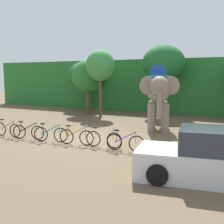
# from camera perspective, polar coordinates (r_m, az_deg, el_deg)

# --- Properties ---
(ground_plane) EXTENTS (80.00, 80.00, 0.00)m
(ground_plane) POSITION_cam_1_polar(r_m,az_deg,el_deg) (14.25, -4.86, -5.46)
(ground_plane) COLOR brown
(foliage_hedge) EXTENTS (36.00, 6.00, 4.59)m
(foliage_hedge) POSITION_cam_1_polar(r_m,az_deg,el_deg) (27.19, 11.02, 5.43)
(foliage_hedge) COLOR #28702D
(foliage_hedge) RESTS_ON ground
(tree_right) EXTENTS (3.47, 3.47, 4.52)m
(tree_right) POSITION_cam_1_polar(r_m,az_deg,el_deg) (26.36, -5.13, 7.38)
(tree_right) COLOR brown
(tree_right) RESTS_ON ground
(tree_far_left) EXTENTS (2.57, 2.57, 4.44)m
(tree_far_left) POSITION_cam_1_polar(r_m,az_deg,el_deg) (23.01, -4.98, 7.16)
(tree_far_left) COLOR brown
(tree_far_left) RESTS_ON ground
(tree_center) EXTENTS (2.21, 2.21, 5.11)m
(tree_center) POSITION_cam_1_polar(r_m,az_deg,el_deg) (21.54, -2.40, 9.33)
(tree_center) COLOR brown
(tree_center) RESTS_ON ground
(tree_left) EXTENTS (3.37, 3.37, 5.59)m
(tree_left) POSITION_cam_1_polar(r_m,az_deg,el_deg) (22.73, 10.45, 9.62)
(tree_left) COLOR brown
(tree_left) RESTS_ON ground
(elephant) EXTENTS (2.72, 4.23, 3.78)m
(elephant) POSITION_cam_1_polar(r_m,az_deg,el_deg) (16.43, 9.42, 3.94)
(elephant) COLOR gray
(elephant) RESTS_ON ground
(bike_pink) EXTENTS (1.71, 0.52, 0.92)m
(bike_pink) POSITION_cam_1_polar(r_m,az_deg,el_deg) (15.65, -20.46, -3.31)
(bike_pink) COLOR black
(bike_pink) RESTS_ON ground
(bike_black) EXTENTS (1.67, 0.59, 0.92)m
(bike_black) POSITION_cam_1_polar(r_m,az_deg,el_deg) (14.67, -16.66, -3.84)
(bike_black) COLOR black
(bike_black) RESTS_ON ground
(bike_teal) EXTENTS (1.65, 0.65, 0.92)m
(bike_teal) POSITION_cam_1_polar(r_m,az_deg,el_deg) (13.82, -12.38, -4.38)
(bike_teal) COLOR black
(bike_teal) RESTS_ON ground
(bike_orange) EXTENTS (1.70, 0.52, 0.92)m
(bike_orange) POSITION_cam_1_polar(r_m,az_deg,el_deg) (13.03, -7.27, -4.98)
(bike_orange) COLOR black
(bike_orange) RESTS_ON ground
(bike_white) EXTENTS (1.71, 0.52, 0.92)m
(bike_white) POSITION_cam_1_polar(r_m,az_deg,el_deg) (12.47, -1.74, -5.48)
(bike_white) COLOR black
(bike_white) RESTS_ON ground
(bike_purple) EXTENTS (1.71, 0.52, 0.92)m
(bike_purple) POSITION_cam_1_polar(r_m,az_deg,el_deg) (11.85, 2.71, -6.17)
(bike_purple) COLOR black
(bike_purple) RESTS_ON ground
(parked_car) EXTENTS (4.44, 2.49, 1.60)m
(parked_car) POSITION_cam_1_polar(r_m,az_deg,el_deg) (9.09, 19.03, -9.07)
(parked_car) COLOR silver
(parked_car) RESTS_ON ground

